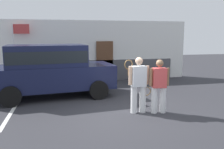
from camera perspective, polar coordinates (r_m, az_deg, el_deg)
name	(u,v)px	position (r m, az deg, el deg)	size (l,w,h in m)	color
ground_plane	(124,114)	(7.42, 2.88, -9.51)	(40.00, 40.00, 0.00)	#2D2D33
parking_stripe_0	(15,107)	(8.75, -22.49, -7.24)	(0.12, 4.40, 0.01)	silver
house_frontage	(96,53)	(12.71, -3.96, 5.32)	(10.16, 0.40, 3.18)	white
parked_suv	(51,68)	(9.49, -14.55, 1.51)	(4.78, 2.57, 2.05)	#141938
tennis_player_man	(138,84)	(7.35, 6.42, -2.33)	(0.79, 0.28, 1.75)	white
tennis_player_woman	(159,86)	(7.44, 11.27, -2.67)	(0.87, 0.31, 1.68)	white
potted_plant_by_porch	(140,75)	(12.18, 6.72, -0.15)	(0.53, 0.53, 0.70)	brown
flag_pole	(17,42)	(12.25, -21.93, 7.21)	(0.80, 0.13, 2.98)	silver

